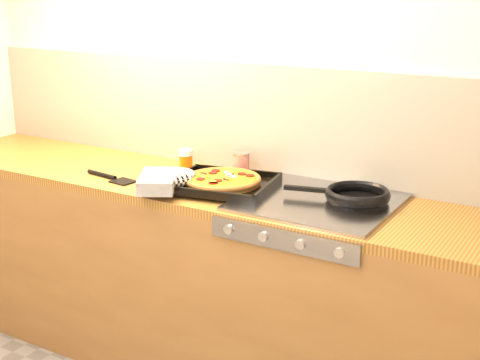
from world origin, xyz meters
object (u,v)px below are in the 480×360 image
Objects in this scene: frying_pan at (356,196)px; tomato_can at (241,164)px; juice_glass at (186,160)px; pizza_on_tray at (206,181)px.

tomato_can reaches higher than frying_pan.
frying_pan is 0.86m from juice_glass.
tomato_can is at bearing 168.47° from frying_pan.
tomato_can is 0.26m from juice_glass.
pizza_on_tray is 1.25× the size of frying_pan.
frying_pan is 4.06× the size of tomato_can.
tomato_can is at bearing 15.94° from juice_glass.
juice_glass reaches higher than frying_pan.
tomato_can is 1.02× the size of juice_glass.
pizza_on_tray is at bearing -166.56° from frying_pan.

